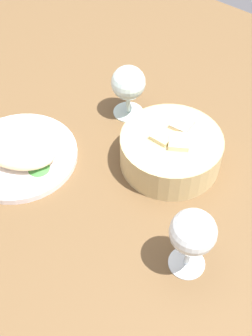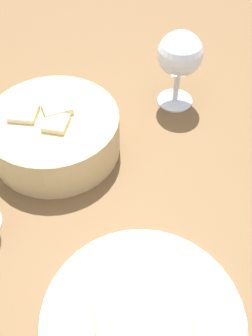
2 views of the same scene
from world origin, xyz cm
name	(u,v)px [view 1 (image 1 of 2)]	position (x,y,z in cm)	size (l,w,h in cm)	color
ground_plane	(110,171)	(0.00, 0.00, -1.00)	(140.00, 140.00, 2.00)	brown
plate	(19,156)	(-15.83, -9.68, 0.70)	(23.60, 23.60, 1.40)	white
omelette	(17,147)	(-15.83, -9.68, 3.34)	(16.82, 11.11, 3.89)	beige
lettuce_garnish	(39,167)	(-9.63, -9.92, 1.95)	(4.32, 4.32, 1.11)	#418C3B
bread_basket	(171,150)	(8.39, 8.83, 3.56)	(19.95, 19.95, 7.92)	tan
wine_glass_near	(193,234)	(23.95, -7.92, 9.23)	(7.45, 7.45, 13.53)	silver
wine_glass_far	(128,85)	(-7.44, 14.99, 7.83)	(7.37, 7.37, 12.08)	silver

